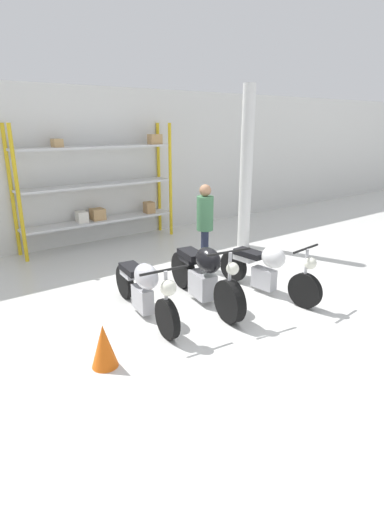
{
  "coord_description": "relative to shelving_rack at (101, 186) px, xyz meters",
  "views": [
    {
      "loc": [
        -3.72,
        -4.64,
        2.79
      ],
      "look_at": [
        0.0,
        0.4,
        0.7
      ],
      "focal_mm": 28.0,
      "sensor_mm": 36.0,
      "label": 1
    }
  ],
  "objects": [
    {
      "name": "motorcycle_white",
      "position": [
        0.94,
        -4.46,
        -0.93
      ],
      "size": [
        0.64,
        2.09,
        0.98
      ],
      "rotation": [
        0.0,
        0.0,
        -1.47
      ],
      "color": "black",
      "rests_on": "ground_plane"
    },
    {
      "name": "motorcycle_black",
      "position": [
        -0.15,
        -4.12,
        -0.92
      ],
      "size": [
        0.7,
        2.15,
        1.08
      ],
      "rotation": [
        0.0,
        0.0,
        -1.71
      ],
      "color": "black",
      "rests_on": "ground_plane"
    },
    {
      "name": "traffic_cone",
      "position": [
        -2.22,
        -4.84,
        -1.12
      ],
      "size": [
        0.32,
        0.32,
        0.55
      ],
      "color": "orange",
      "rests_on": "ground_plane"
    },
    {
      "name": "ground_plane",
      "position": [
        -0.13,
        -4.17,
        -1.39
      ],
      "size": [
        30.0,
        30.0,
        0.0
      ],
      "primitive_type": "plane",
      "color": "silver"
    },
    {
      "name": "back_wall",
      "position": [
        -0.13,
        0.37,
        0.41
      ],
      "size": [
        30.0,
        0.08,
        3.6
      ],
      "color": "silver",
      "rests_on": "ground_plane"
    },
    {
      "name": "shelving_rack",
      "position": [
        0.0,
        0.0,
        0.0
      ],
      "size": [
        3.76,
        0.63,
        2.8
      ],
      "color": "gold",
      "rests_on": "ground_plane"
    },
    {
      "name": "motorcycle_silver",
      "position": [
        -1.17,
        -3.98,
        -0.92
      ],
      "size": [
        0.7,
        2.11,
        0.98
      ],
      "rotation": [
        0.0,
        0.0,
        -1.67
      ],
      "color": "black",
      "rests_on": "ground_plane"
    },
    {
      "name": "support_pillar",
      "position": [
        2.57,
        -2.18,
        0.41
      ],
      "size": [
        0.28,
        0.28,
        3.6
      ],
      "color": "silver",
      "rests_on": "ground_plane"
    },
    {
      "name": "person_browsing",
      "position": [
        0.8,
        -2.94,
        -0.38
      ],
      "size": [
        0.44,
        0.44,
        1.71
      ],
      "rotation": [
        0.0,
        0.0,
        2.59
      ],
      "color": "#1E2338",
      "rests_on": "ground_plane"
    }
  ]
}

